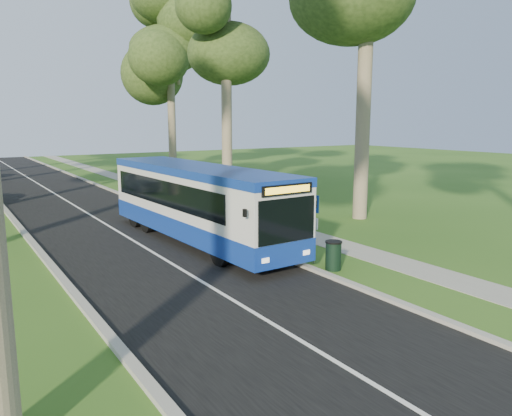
{
  "coord_description": "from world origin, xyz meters",
  "views": [
    {
      "loc": [
        -9.87,
        -11.57,
        4.8
      ],
      "look_at": [
        -0.12,
        3.6,
        1.6
      ],
      "focal_mm": 35.0,
      "sensor_mm": 36.0,
      "label": 1
    }
  ],
  "objects_px": {
    "bus_shelter": "(259,193)",
    "litter_bin": "(333,255)",
    "bus_stop_sign": "(315,220)",
    "bus": "(198,203)"
  },
  "relations": [
    {
      "from": "bus_shelter",
      "to": "litter_bin",
      "type": "bearing_deg",
      "value": -104.28
    },
    {
      "from": "litter_bin",
      "to": "bus_stop_sign",
      "type": "bearing_deg",
      "value": 93.8
    },
    {
      "from": "bus",
      "to": "bus_stop_sign",
      "type": "bearing_deg",
      "value": -71.4
    },
    {
      "from": "bus",
      "to": "litter_bin",
      "type": "height_order",
      "value": "bus"
    },
    {
      "from": "bus",
      "to": "bus_stop_sign",
      "type": "distance_m",
      "value": 5.3
    },
    {
      "from": "bus_stop_sign",
      "to": "bus_shelter",
      "type": "relative_size",
      "value": 0.77
    },
    {
      "from": "bus",
      "to": "bus_stop_sign",
      "type": "height_order",
      "value": "bus"
    },
    {
      "from": "bus",
      "to": "litter_bin",
      "type": "relative_size",
      "value": 12.03
    },
    {
      "from": "bus",
      "to": "bus_shelter",
      "type": "relative_size",
      "value": 3.73
    },
    {
      "from": "litter_bin",
      "to": "bus_shelter",
      "type": "bearing_deg",
      "value": 82.44
    }
  ]
}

